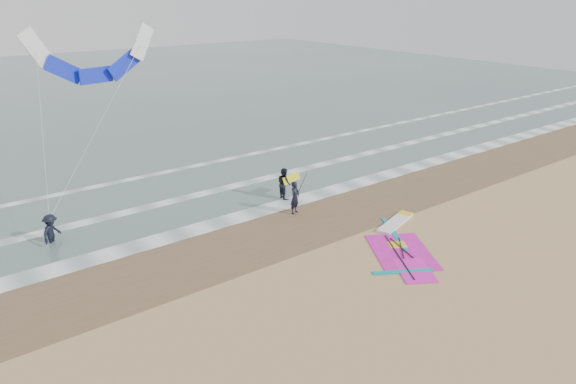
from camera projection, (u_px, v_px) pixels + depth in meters
ground at (397, 275)px, 19.63m from camera, size 120.00×120.00×0.00m
sea_water at (62, 92)px, 55.50m from camera, size 120.00×80.00×0.02m
wet_sand_band at (301, 222)px, 24.12m from camera, size 120.00×5.00×0.01m
foam_waterline at (250, 194)px, 27.43m from camera, size 120.00×9.15×0.02m
windsurf_rig at (401, 243)px, 22.02m from camera, size 5.61×5.31×0.13m
person_standing at (295, 198)px, 24.83m from camera, size 0.70×0.60×1.64m
person_walking at (284, 183)px, 26.64m from camera, size 0.74×0.89×1.66m
person_wading at (50, 225)px, 21.86m from camera, size 1.20×1.19×1.67m
held_pole at (300, 189)px, 24.86m from camera, size 0.17×0.86×1.82m
carried_kiteboard at (291, 178)px, 26.71m from camera, size 1.30×0.51×0.39m
surf_kite at (94, 60)px, 25.36m from camera, size 7.45×4.90×7.57m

